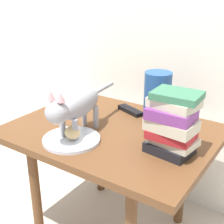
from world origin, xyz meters
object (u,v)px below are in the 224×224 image
Objects in this scene: plate at (71,139)px; green_vase at (157,97)px; side_table at (112,143)px; cat at (76,106)px; bread_roll at (72,132)px; tv_remote at (130,110)px; book_stack at (172,124)px.

green_vase reaches higher than plate.
green_vase reaches higher than side_table.
cat is 0.38m from green_vase.
cat is at bearing 110.97° from bread_roll.
cat is 0.37m from tv_remote.
book_stack is at bearing 19.84° from plate.
bread_roll is 0.35× the size of green_vase.
tv_remote reaches higher than side_table.
book_stack reaches higher than plate.
book_stack reaches higher than side_table.
book_stack is at bearing -18.06° from tv_remote.
bread_roll is 0.53× the size of tv_remote.
side_table is 0.35m from book_stack.
book_stack is (0.30, -0.05, 0.19)m from side_table.
plate is at bearing -75.33° from tv_remote.
cat reaches higher than plate.
book_stack reaches higher than green_vase.
side_table is at bearing -60.85° from tv_remote.
cat is (-0.01, 0.05, 0.13)m from plate.
plate is (-0.07, -0.18, 0.08)m from side_table.
book_stack is at bearing -9.88° from side_table.
tv_remote is (0.05, 0.34, -0.12)m from cat.
book_stack is (0.36, 0.13, 0.08)m from bread_roll.
tv_remote is at bearing 84.88° from bread_roll.
tv_remote reaches higher than plate.
book_stack reaches higher than tv_remote.
book_stack is at bearing 19.89° from bread_roll.
side_table is 3.78× the size of plate.
side_table is at bearing 69.87° from bread_roll.
side_table is 0.26m from cat.
green_vase reaches higher than bread_roll.
green_vase is (0.12, 0.18, 0.18)m from side_table.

